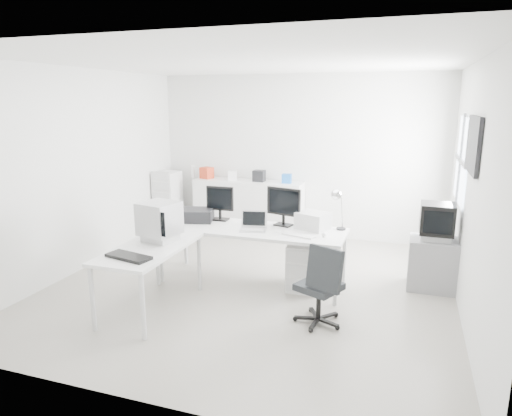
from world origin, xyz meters
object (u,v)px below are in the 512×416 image
(filing_cabinet, at_px, (168,202))
(laser_printer, at_px, (313,221))
(office_chair, at_px, (319,283))
(crt_monitor, at_px, (160,222))
(main_desk, at_px, (252,256))
(sideboard, at_px, (248,208))
(laptop, at_px, (253,222))
(crt_tv, at_px, (437,222))
(lcd_monitor_large, at_px, (284,207))
(side_desk, at_px, (151,278))
(drawer_pedestal, at_px, (305,266))
(tv_cabinet, at_px, (433,264))
(lcd_monitor_small, at_px, (220,203))
(inkjet_printer, at_px, (196,215))

(filing_cabinet, bearing_deg, laser_printer, -28.18)
(filing_cabinet, bearing_deg, office_chair, -38.91)
(crt_monitor, distance_m, office_chair, 1.96)
(main_desk, distance_m, sideboard, 2.27)
(laptop, height_order, crt_tv, crt_tv)
(lcd_monitor_large, xyz_separation_m, crt_monitor, (-1.20, -1.10, -0.03))
(side_desk, relative_size, laptop, 4.07)
(laptop, bearing_deg, office_chair, -48.49)
(drawer_pedestal, relative_size, tv_cabinet, 0.92)
(crt_monitor, relative_size, office_chair, 0.48)
(office_chair, xyz_separation_m, tv_cabinet, (1.20, 1.39, -0.14))
(tv_cabinet, bearing_deg, office_chair, -130.75)
(laptop, height_order, laser_printer, laptop)
(lcd_monitor_large, xyz_separation_m, crt_tv, (1.90, 0.31, -0.12))
(main_desk, xyz_separation_m, office_chair, (1.04, -0.83, 0.09))
(main_desk, distance_m, lcd_monitor_large, 0.76)
(tv_cabinet, height_order, sideboard, sideboard)
(main_desk, relative_size, laser_printer, 6.39)
(main_desk, xyz_separation_m, filing_cabinet, (-2.25, 1.83, 0.18))
(filing_cabinet, bearing_deg, main_desk, -39.06)
(sideboard, bearing_deg, crt_monitor, -90.93)
(lcd_monitor_small, height_order, lcd_monitor_large, lcd_monitor_large)
(inkjet_printer, height_order, laser_printer, laser_printer)
(lcd_monitor_small, bearing_deg, crt_tv, 5.42)
(tv_cabinet, relative_size, crt_tv, 1.31)
(laser_printer, bearing_deg, crt_tv, 32.35)
(drawer_pedestal, distance_m, crt_monitor, 1.91)
(sideboard, bearing_deg, office_chair, -58.02)
(sideboard, bearing_deg, lcd_monitor_small, -82.35)
(lcd_monitor_large, relative_size, crt_tv, 1.00)
(drawer_pedestal, distance_m, office_chair, 0.96)
(main_desk, xyz_separation_m, tv_cabinet, (2.25, 0.56, -0.05))
(inkjet_printer, bearing_deg, side_desk, -104.95)
(laser_printer, distance_m, sideboard, 2.48)
(drawer_pedestal, relative_size, crt_tv, 1.20)
(lcd_monitor_small, xyz_separation_m, laptop, (0.60, -0.35, -0.13))
(main_desk, height_order, office_chair, office_chair)
(inkjet_printer, height_order, crt_tv, crt_tv)
(laptop, bearing_deg, lcd_monitor_large, 37.32)
(office_chair, distance_m, tv_cabinet, 1.84)
(office_chair, height_order, tv_cabinet, office_chair)
(office_chair, relative_size, crt_tv, 1.85)
(drawer_pedestal, bearing_deg, laser_printer, 73.61)
(main_desk, xyz_separation_m, lcd_monitor_small, (-0.55, 0.25, 0.62))
(main_desk, height_order, lcd_monitor_large, lcd_monitor_large)
(lcd_monitor_small, height_order, crt_tv, lcd_monitor_small)
(laser_printer, height_order, filing_cabinet, filing_cabinet)
(crt_tv, bearing_deg, inkjet_printer, -171.56)
(side_desk, height_order, tv_cabinet, side_desk)
(drawer_pedestal, xyz_separation_m, office_chair, (0.34, -0.88, 0.16))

